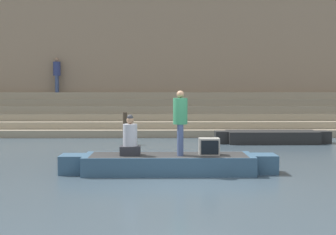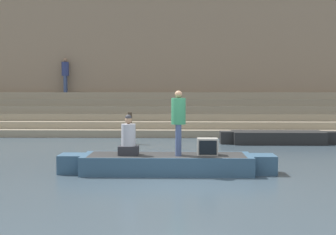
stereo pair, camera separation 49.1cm
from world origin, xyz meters
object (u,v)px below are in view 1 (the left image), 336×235
person_standing (180,118)px  tv_set (209,146)px  person_on_steps (57,73)px  person_rowing (130,139)px  moored_boat_shore (272,137)px  rowboat_main (169,163)px  mooring_post (125,128)px

person_standing → tv_set: size_ratio=3.19×
tv_set → person_on_steps: bearing=118.2°
person_standing → person_rowing: (-1.30, 0.04, -0.55)m
person_standing → moored_boat_shore: bearing=62.9°
tv_set → moored_boat_shore: (3.22, 6.57, -0.45)m
rowboat_main → person_rowing: person_rowing is taller
moored_boat_shore → tv_set: bearing=-114.6°
rowboat_main → mooring_post: size_ratio=4.51×
person_rowing → mooring_post: 6.45m
mooring_post → person_on_steps: 6.99m
rowboat_main → tv_set: size_ratio=10.74×
person_on_steps → moored_boat_shore: bearing=91.9°
tv_set → person_on_steps: 13.62m
moored_boat_shore → rowboat_main: bearing=-121.8°
mooring_post → person_on_steps: bearing=125.9°
rowboat_main → person_rowing: size_ratio=5.36×
rowboat_main → person_standing: person_standing is taller
person_standing → person_on_steps: size_ratio=0.96×
person_rowing → moored_boat_shore: 8.48m
rowboat_main → mooring_post: mooring_post is taller
tv_set → person_rowing: bearing=179.7°
person_rowing → mooring_post: (-0.64, 6.41, -0.27)m
person_on_steps → person_standing: bearing=55.8°
person_rowing → moored_boat_shore: size_ratio=0.23×
person_standing → mooring_post: (-1.94, 6.45, -0.82)m
person_standing → moored_boat_shore: person_standing is taller
person_standing → mooring_post: bearing=110.6°
person_standing → moored_boat_shore: (3.98, 6.64, -1.20)m
rowboat_main → person_rowing: (-1.00, -0.09, 0.64)m
mooring_post → person_on_steps: size_ratio=0.72×
tv_set → mooring_post: 6.93m
rowboat_main → person_on_steps: (-5.50, 11.65, 2.73)m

